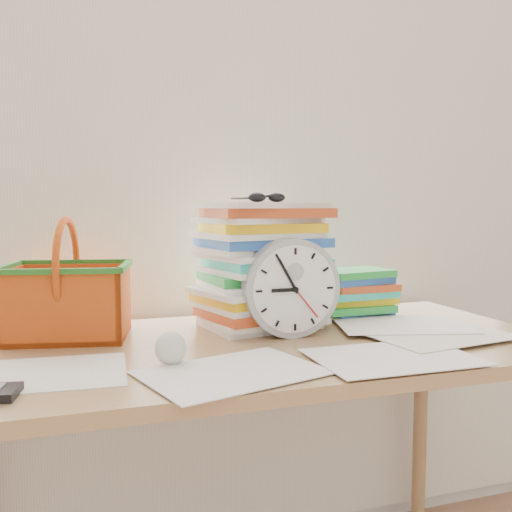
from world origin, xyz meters
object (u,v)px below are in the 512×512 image
object	(u,v)px
desk	(261,372)
paper_stack	(262,265)
basket	(67,279)
clock	(291,288)
book_stack	(356,293)

from	to	relation	value
desk	paper_stack	size ratio (longest dim) A/B	4.30
desk	basket	xyz separation A→B (m)	(-0.43, 0.18, 0.22)
desk	clock	xyz separation A→B (m)	(0.08, 0.02, 0.19)
desk	clock	world-z (taller)	clock
desk	basket	distance (m)	0.51
paper_stack	book_stack	distance (m)	0.31
clock	basket	size ratio (longest dim) A/B	0.84
desk	clock	bearing A→B (deg)	15.36
paper_stack	book_stack	world-z (taller)	paper_stack
desk	clock	distance (m)	0.21
paper_stack	basket	size ratio (longest dim) A/B	1.15
clock	book_stack	bearing A→B (deg)	32.57
paper_stack	basket	bearing A→B (deg)	177.44
clock	basket	distance (m)	0.53
book_stack	paper_stack	bearing A→B (deg)	-173.79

